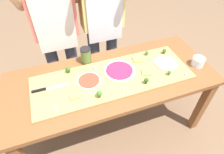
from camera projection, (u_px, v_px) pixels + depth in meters
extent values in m
plane|color=brown|center=(112.00, 124.00, 2.16)|extent=(8.00, 8.00, 0.00)
cube|color=brown|center=(202.00, 106.00, 1.90)|extent=(0.07, 0.07, 0.70)
cube|color=brown|center=(23.00, 105.00, 1.91)|extent=(0.07, 0.07, 0.70)
cube|color=brown|center=(168.00, 67.00, 2.31)|extent=(0.07, 0.07, 0.70)
cube|color=brown|center=(112.00, 79.00, 1.65)|extent=(1.78, 0.74, 0.04)
cube|color=tan|center=(113.00, 78.00, 1.61)|extent=(1.33, 0.46, 0.02)
cube|color=#B7BABF|center=(58.00, 86.00, 1.53)|extent=(0.18, 0.02, 0.00)
cube|color=black|center=(39.00, 90.00, 1.49)|extent=(0.11, 0.02, 0.02)
cylinder|color=beige|center=(89.00, 81.00, 1.57)|extent=(0.21, 0.21, 0.01)
cylinder|color=#BC3D28|center=(89.00, 80.00, 1.56)|extent=(0.17, 0.17, 0.01)
cylinder|color=beige|center=(119.00, 71.00, 1.65)|extent=(0.28, 0.28, 0.01)
cylinder|color=#9E234C|center=(119.00, 70.00, 1.65)|extent=(0.23, 0.23, 0.01)
cylinder|color=beige|center=(166.00, 63.00, 1.73)|extent=(0.21, 0.21, 0.01)
cylinder|color=silver|center=(166.00, 62.00, 1.72)|extent=(0.17, 0.17, 0.01)
cube|color=#899E4C|center=(146.00, 72.00, 1.64)|extent=(0.10, 0.10, 0.01)
cube|color=#899E4C|center=(74.00, 96.00, 1.45)|extent=(0.08, 0.08, 0.01)
cube|color=#899E4C|center=(137.00, 59.00, 1.76)|extent=(0.10, 0.10, 0.01)
cylinder|color=#487A23|center=(147.00, 54.00, 1.81)|extent=(0.02, 0.02, 0.02)
sphere|color=#427F33|center=(147.00, 52.00, 1.79)|extent=(0.04, 0.04, 0.04)
cylinder|color=#366618|center=(164.00, 53.00, 1.83)|extent=(0.02, 0.02, 0.02)
sphere|color=#2D6623|center=(164.00, 51.00, 1.81)|extent=(0.04, 0.04, 0.04)
cylinder|color=#2C5915|center=(146.00, 82.00, 1.55)|extent=(0.02, 0.02, 0.02)
sphere|color=#23561E|center=(146.00, 80.00, 1.53)|extent=(0.04, 0.04, 0.04)
cylinder|color=#366618|center=(69.00, 71.00, 1.64)|extent=(0.02, 0.02, 0.02)
sphere|color=#2D6623|center=(68.00, 69.00, 1.62)|extent=(0.04, 0.04, 0.04)
cylinder|color=#3F7220|center=(169.00, 74.00, 1.62)|extent=(0.01, 0.01, 0.02)
sphere|color=#38752D|center=(169.00, 72.00, 1.60)|extent=(0.03, 0.03, 0.03)
cylinder|color=#3F7220|center=(99.00, 96.00, 1.44)|extent=(0.02, 0.02, 0.03)
sphere|color=#38752D|center=(99.00, 94.00, 1.42)|extent=(0.04, 0.04, 0.04)
cube|color=white|center=(89.00, 93.00, 1.47)|extent=(0.03, 0.03, 0.02)
cube|color=silver|center=(95.00, 68.00, 1.67)|extent=(0.03, 0.03, 0.02)
cube|color=silver|center=(124.00, 89.00, 1.50)|extent=(0.01, 0.01, 0.01)
cube|color=silver|center=(186.00, 74.00, 1.62)|extent=(0.02, 0.02, 0.02)
cube|color=silver|center=(55.00, 107.00, 1.38)|extent=(0.02, 0.02, 0.02)
cylinder|color=white|center=(198.00, 62.00, 1.72)|extent=(0.11, 0.11, 0.08)
cylinder|color=white|center=(198.00, 63.00, 1.73)|extent=(0.10, 0.10, 0.04)
cylinder|color=#517033|center=(86.00, 56.00, 1.72)|extent=(0.09, 0.09, 0.14)
cylinder|color=black|center=(85.00, 49.00, 1.66)|extent=(0.09, 0.09, 0.01)
cylinder|color=#333847|center=(56.00, 71.00, 2.12)|extent=(0.12, 0.12, 0.90)
cylinder|color=#333847|center=(74.00, 67.00, 2.17)|extent=(0.12, 0.12, 0.90)
cube|color=#DB6B5B|center=(50.00, 6.00, 1.63)|extent=(0.40, 0.20, 0.55)
cube|color=silver|center=(54.00, 21.00, 1.62)|extent=(0.34, 0.01, 0.60)
cylinder|color=tan|center=(17.00, 0.00, 1.43)|extent=(0.08, 0.39, 0.31)
cylinder|color=#333847|center=(95.00, 62.00, 2.23)|extent=(0.12, 0.12, 0.90)
cylinder|color=#333847|center=(112.00, 58.00, 2.28)|extent=(0.12, 0.12, 0.90)
cube|color=silver|center=(105.00, 12.00, 1.73)|extent=(0.34, 0.01, 0.60)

